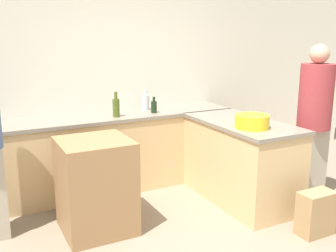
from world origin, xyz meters
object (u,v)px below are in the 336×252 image
object	(u,v)px
paper_bag	(316,213)
vinegar_bottle_clear	(146,102)
wine_bottle_dark	(154,106)
olive_oil_bottle	(116,107)
person_at_peninsula	(314,119)
mixing_bowl	(252,121)
island_table	(96,186)

from	to	relation	value
paper_bag	vinegar_bottle_clear	bearing A→B (deg)	111.42
wine_bottle_dark	vinegar_bottle_clear	bearing A→B (deg)	93.70
olive_oil_bottle	person_at_peninsula	world-z (taller)	person_at_peninsula
mixing_bowl	paper_bag	xyz separation A→B (m)	(0.24, -0.66, -0.75)
island_table	olive_oil_bottle	bearing A→B (deg)	57.54
wine_bottle_dark	vinegar_bottle_clear	world-z (taller)	vinegar_bottle_clear
mixing_bowl	island_table	bearing A→B (deg)	167.45
person_at_peninsula	island_table	bearing A→B (deg)	170.01
island_table	vinegar_bottle_clear	size ratio (longest dim) A/B	3.41
island_table	wine_bottle_dark	size ratio (longest dim) A/B	4.62
mixing_bowl	paper_bag	bearing A→B (deg)	-69.82
vinegar_bottle_clear	person_at_peninsula	xyz separation A→B (m)	(1.32, -1.41, -0.07)
mixing_bowl	olive_oil_bottle	bearing A→B (deg)	131.94
wine_bottle_dark	paper_bag	distance (m)	2.10
olive_oil_bottle	person_at_peninsula	distance (m)	2.14
mixing_bowl	olive_oil_bottle	size ratio (longest dim) A/B	1.19
island_table	paper_bag	world-z (taller)	island_table
mixing_bowl	olive_oil_bottle	xyz separation A→B (m)	(-1.00, 1.12, 0.05)
mixing_bowl	wine_bottle_dark	size ratio (longest dim) A/B	1.78
vinegar_bottle_clear	paper_bag	world-z (taller)	vinegar_bottle_clear
mixing_bowl	person_at_peninsula	bearing A→B (deg)	-4.92
mixing_bowl	vinegar_bottle_clear	distance (m)	1.45
person_at_peninsula	paper_bag	world-z (taller)	person_at_peninsula
island_table	olive_oil_bottle	size ratio (longest dim) A/B	3.09
wine_bottle_dark	vinegar_bottle_clear	size ratio (longest dim) A/B	0.74
wine_bottle_dark	person_at_peninsula	world-z (taller)	person_at_peninsula
vinegar_bottle_clear	person_at_peninsula	distance (m)	1.93
island_table	person_at_peninsula	xyz separation A→B (m)	(2.28, -0.40, 0.48)
vinegar_bottle_clear	paper_bag	bearing A→B (deg)	-68.58
mixing_bowl	olive_oil_bottle	distance (m)	1.50
person_at_peninsula	paper_bag	size ratio (longest dim) A/B	4.15
person_at_peninsula	paper_bag	xyz separation A→B (m)	(-0.53, -0.60, -0.71)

